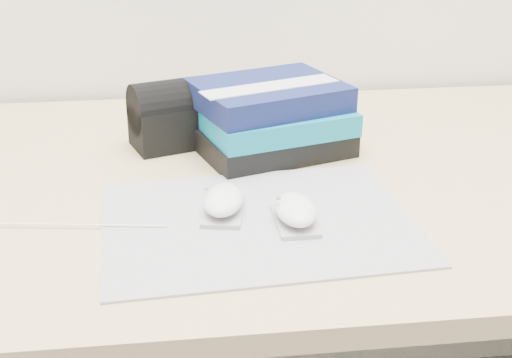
{
  "coord_description": "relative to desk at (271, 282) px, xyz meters",
  "views": [
    {
      "loc": [
        -0.15,
        0.6,
        1.16
      ],
      "look_at": [
        -0.05,
        1.47,
        0.77
      ],
      "focal_mm": 50.0,
      "sensor_mm": 36.0,
      "label": 1
    }
  ],
  "objects": [
    {
      "name": "mousepad",
      "position": [
        -0.05,
        -0.22,
        0.24
      ],
      "size": [
        0.42,
        0.34,
        0.0
      ],
      "primitive_type": "cube",
      "rotation": [
        0.0,
        0.0,
        0.06
      ],
      "color": "gray",
      "rests_on": "desk"
    },
    {
      "name": "desk",
      "position": [
        0.0,
        0.0,
        0.0
      ],
      "size": [
        1.6,
        0.8,
        0.73
      ],
      "color": "tan",
      "rests_on": "ground"
    },
    {
      "name": "mouse_rear",
      "position": [
        -0.09,
        -0.2,
        0.26
      ],
      "size": [
        0.07,
        0.1,
        0.04
      ],
      "color": "#A5A5A8",
      "rests_on": "mousepad"
    },
    {
      "name": "book_stack",
      "position": [
        0.0,
        0.03,
        0.29
      ],
      "size": [
        0.27,
        0.24,
        0.11
      ],
      "color": "black",
      "rests_on": "desk"
    },
    {
      "name": "pouch",
      "position": [
        -0.16,
        0.07,
        0.29
      ],
      "size": [
        0.14,
        0.12,
        0.11
      ],
      "color": "black",
      "rests_on": "desk"
    },
    {
      "name": "usb_cable",
      "position": [
        -0.28,
        -0.21,
        0.24
      ],
      "size": [
        0.22,
        0.04,
        0.0
      ],
      "primitive_type": "cylinder",
      "rotation": [
        0.0,
        1.57,
        -0.15
      ],
      "color": "white",
      "rests_on": "mousepad"
    },
    {
      "name": "mouse_front",
      "position": [
        -0.0,
        -0.24,
        0.25
      ],
      "size": [
        0.05,
        0.1,
        0.04
      ],
      "color": "#A6A6A8",
      "rests_on": "mousepad"
    }
  ]
}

